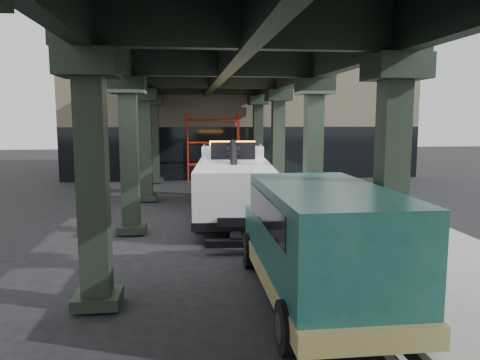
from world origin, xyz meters
TOP-DOWN VIEW (x-y plane):
  - ground at (0.00, 0.00)m, footprint 90.00×90.00m
  - sidewalk at (4.50, 2.00)m, footprint 5.00×40.00m
  - lane_stripe at (1.70, 2.00)m, footprint 0.12×38.00m
  - viaduct at (-0.40, 2.00)m, footprint 7.40×32.00m
  - building at (2.00, 20.00)m, footprint 22.00×10.00m
  - scaffolding at (0.00, 14.64)m, footprint 3.08×0.88m
  - tow_truck at (0.17, 4.46)m, footprint 3.24×9.10m
  - towed_van at (1.00, -4.33)m, footprint 2.45×6.03m

SIDE VIEW (x-z plane):
  - ground at x=0.00m, z-range 0.00..0.00m
  - lane_stripe at x=1.70m, z-range 0.00..0.01m
  - sidewalk at x=4.50m, z-range 0.00..0.15m
  - towed_van at x=1.00m, z-range 0.09..2.53m
  - tow_truck at x=0.17m, z-range -0.04..2.89m
  - scaffolding at x=0.00m, z-range 0.11..4.11m
  - building at x=2.00m, z-range 0.00..8.00m
  - viaduct at x=-0.40m, z-range 2.26..8.66m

